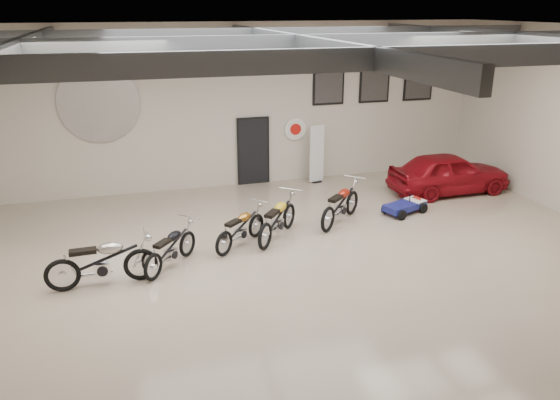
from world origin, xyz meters
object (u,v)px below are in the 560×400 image
object	(u,v)px
motorcycle_gold	(240,227)
go_kart	(408,203)
motorcycle_red	(341,204)
motorcycle_yellow	(277,218)
vintage_car	(449,173)
banner_stand	(317,154)
motorcycle_silver	(101,260)
motorcycle_black	(170,247)

from	to	relation	value
motorcycle_gold	go_kart	distance (m)	5.03
motorcycle_gold	motorcycle_red	size ratio (longest dim) A/B	0.89
motorcycle_yellow	vintage_car	xyz separation A→B (m)	(5.98, 1.90, 0.10)
motorcycle_gold	go_kart	xyz separation A→B (m)	(4.94, 0.90, -0.20)
motorcycle_red	banner_stand	bearing A→B (deg)	38.31
banner_stand	motorcycle_silver	world-z (taller)	banner_stand
motorcycle_silver	motorcycle_black	size ratio (longest dim) A/B	1.19
go_kart	vintage_car	bearing A→B (deg)	10.43
banner_stand	motorcycle_gold	size ratio (longest dim) A/B	1.02
motorcycle_silver	vintage_car	size ratio (longest dim) A/B	0.59
motorcycle_black	motorcycle_yellow	size ratio (longest dim) A/B	0.90
go_kart	motorcycle_silver	bearing A→B (deg)	173.93
motorcycle_yellow	motorcycle_black	bearing A→B (deg)	148.45
banner_stand	vintage_car	xyz separation A→B (m)	(3.51, -2.13, -0.31)
motorcycle_red	go_kart	size ratio (longest dim) A/B	1.34
motorcycle_black	motorcycle_red	bearing A→B (deg)	-32.47
banner_stand	motorcycle_red	xyz separation A→B (m)	(-0.60, -3.50, -0.40)
motorcycle_silver	motorcycle_yellow	distance (m)	4.31
banner_stand	motorcycle_red	world-z (taller)	banner_stand
go_kart	vintage_car	size ratio (longest dim) A/B	0.42
banner_stand	motorcycle_silver	distance (m)	8.48
motorcycle_black	motorcycle_yellow	world-z (taller)	motorcycle_yellow
motorcycle_black	vintage_car	bearing A→B (deg)	-31.78
motorcycle_red	vintage_car	xyz separation A→B (m)	(4.11, 1.38, 0.09)
motorcycle_gold	banner_stand	bearing A→B (deg)	9.43
motorcycle_silver	go_kart	world-z (taller)	motorcycle_silver
banner_stand	vintage_car	size ratio (longest dim) A/B	0.51
motorcycle_black	go_kart	bearing A→B (deg)	-36.13
banner_stand	motorcycle_yellow	world-z (taller)	banner_stand
motorcycle_silver	motorcycle_red	bearing A→B (deg)	14.79
banner_stand	go_kart	world-z (taller)	banner_stand
motorcycle_silver	motorcycle_yellow	size ratio (longest dim) A/B	1.07
go_kart	motorcycle_gold	bearing A→B (deg)	170.14
vintage_car	go_kart	bearing A→B (deg)	119.87
motorcycle_red	motorcycle_silver	bearing A→B (deg)	155.14
motorcycle_red	motorcycle_gold	bearing A→B (deg)	152.08
motorcycle_yellow	go_kart	world-z (taller)	motorcycle_yellow
motorcycle_silver	vintage_car	bearing A→B (deg)	15.36
go_kart	vintage_car	world-z (taller)	vintage_car
motorcycle_black	vintage_car	distance (m)	9.09
motorcycle_black	motorcycle_red	xyz separation A→B (m)	(4.55, 1.40, 0.06)
go_kart	motorcycle_yellow	bearing A→B (deg)	169.93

